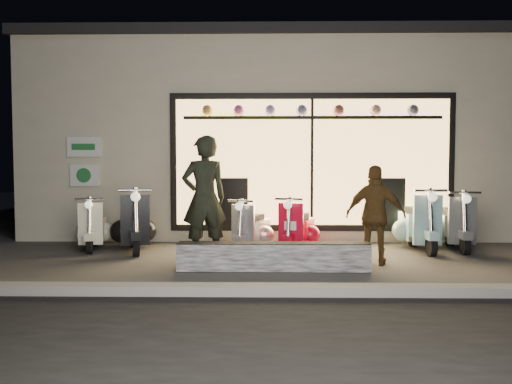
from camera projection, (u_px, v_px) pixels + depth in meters
The scene contains 12 objects.
ground at pixel (271, 262), 7.70m from camera, with size 40.00×40.00×0.00m, color #383533.
kerb at pixel (274, 290), 5.70m from camera, with size 40.00×0.25×0.12m, color slate.
shop_building at pixel (269, 141), 12.57m from camera, with size 10.20×6.23×4.20m.
graffiti_barrier at pixel (273, 257), 7.04m from camera, with size 2.71×0.28×0.40m, color black.
scooter_silver at pixel (253, 230), 8.74m from camera, with size 0.66×1.23×0.89m.
scooter_red at pixel (298, 230), 8.63m from camera, with size 0.68×1.29×0.93m.
scooter_black at pixel (134, 225), 8.85m from camera, with size 0.76×1.48×1.06m.
scooter_cream at pixel (94, 228), 9.00m from camera, with size 0.58×1.27×0.90m.
scooter_blue at pixel (418, 225), 8.90m from camera, with size 0.47×1.46×1.05m.
scooter_grey at pixel (454, 226), 9.00m from camera, with size 0.55×1.42×1.01m.
man at pixel (204, 198), 7.80m from camera, with size 0.71×0.47×1.95m, color black.
woman at pixel (376, 215), 7.44m from camera, with size 0.88×0.36×1.49m, color brown.
Camera 1 is at (-0.11, -7.64, 1.48)m, focal length 35.00 mm.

